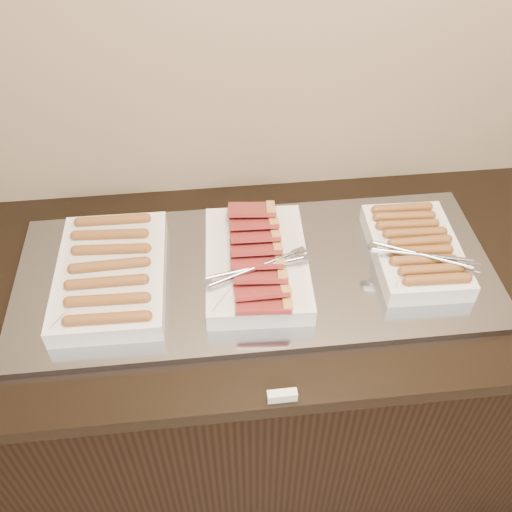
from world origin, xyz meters
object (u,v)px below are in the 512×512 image
Objects in this scene: dish_right at (416,249)px; counter at (262,373)px; dish_left at (111,273)px; dish_center at (256,262)px; warming_tray at (256,273)px.

counter is at bearing -179.12° from dish_right.
dish_center is (0.36, -0.00, 0.00)m from dish_left.
dish_right is at bearing 0.54° from dish_left.
dish_center is at bearing -167.58° from counter.
dish_center reaches higher than dish_right.
dish_left reaches higher than counter.
dish_right is (0.41, -0.00, 0.04)m from warming_tray.
dish_left is at bearing 180.00° from counter.
warming_tray is 3.05× the size of dish_left.
dish_center is at bearing -178.57° from dish_right.
counter is at bearing 15.07° from dish_center.
dish_right is (0.41, -0.00, 0.00)m from dish_center.
counter is at bearing 0.89° from dish_left.
dish_left is (-0.37, 0.00, 0.50)m from counter.
warming_tray is 3.68× the size of dish_right.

